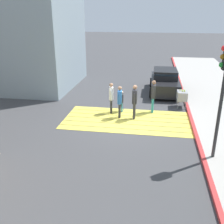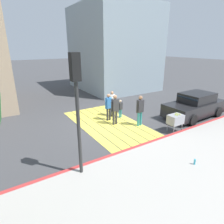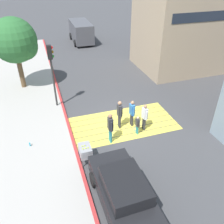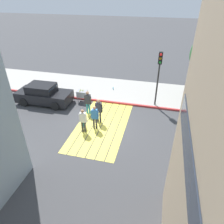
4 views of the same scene
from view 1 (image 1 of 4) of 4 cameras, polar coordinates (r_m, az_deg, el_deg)
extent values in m
plane|color=#424244|center=(13.60, 3.17, -1.75)|extent=(120.00, 120.00, 0.00)
cube|color=#EAD64C|center=(14.88, 3.75, 0.28)|extent=(6.40, 0.50, 0.01)
cube|color=#EAD64C|center=(14.36, 3.53, -0.48)|extent=(6.40, 0.50, 0.01)
cube|color=#EAD64C|center=(13.86, 3.30, -1.30)|extent=(6.40, 0.50, 0.01)
cube|color=#EAD64C|center=(13.35, 3.05, -2.18)|extent=(6.40, 0.50, 0.01)
cube|color=#EAD64C|center=(12.85, 2.78, -3.12)|extent=(6.40, 0.50, 0.01)
cube|color=#EAD64C|center=(12.35, 2.48, -4.15)|extent=(6.40, 0.50, 0.01)
cube|color=#BC3333|center=(13.67, 16.86, -2.26)|extent=(0.16, 40.00, 0.13)
cube|color=#8C9EA8|center=(20.84, -19.59, 16.52)|extent=(8.00, 7.00, 8.12)
cube|color=#232B38|center=(23.99, -15.64, 18.33)|extent=(6.80, 0.03, 0.70)
cube|color=black|center=(18.44, 11.25, 5.90)|extent=(1.86, 4.33, 0.80)
cube|color=black|center=(18.42, 11.38, 8.06)|extent=(1.56, 2.09, 0.60)
cube|color=#1E2833|center=(17.54, 11.49, 7.21)|extent=(1.48, 0.35, 0.49)
cylinder|color=black|center=(17.19, 8.42, 4.10)|extent=(0.23, 0.66, 0.66)
cylinder|color=black|center=(17.30, 14.28, 3.77)|extent=(0.23, 0.66, 0.66)
cylinder|color=black|center=(19.76, 8.48, 6.30)|extent=(0.23, 0.66, 0.66)
cylinder|color=black|center=(19.85, 13.60, 6.00)|extent=(0.23, 0.66, 0.66)
cylinder|color=#2D2D2D|center=(10.13, 21.93, -1.08)|extent=(0.12, 0.12, 3.40)
sphere|color=#FF2323|center=(9.52, 22.94, 12.50)|extent=(0.18, 0.18, 0.18)
sphere|color=#956310|center=(9.56, 22.71, 10.91)|extent=(0.18, 0.18, 0.18)
sphere|color=#188429|center=(9.60, 22.48, 9.33)|extent=(0.18, 0.18, 0.18)
cube|color=#99999E|center=(15.71, 14.80, 3.42)|extent=(0.56, 0.80, 0.50)
cylinder|color=#99999E|center=(15.53, 13.92, 1.46)|extent=(0.04, 0.04, 0.45)
cylinder|color=#99999E|center=(15.58, 15.56, 1.36)|extent=(0.04, 0.04, 0.45)
cylinder|color=#99999E|center=(16.14, 13.77, 2.20)|extent=(0.04, 0.04, 0.45)
cylinder|color=#99999E|center=(16.18, 15.35, 2.10)|extent=(0.04, 0.04, 0.45)
sphere|color=#CCE033|center=(15.79, 15.29, 4.54)|extent=(0.07, 0.07, 0.07)
sphere|color=#CCE033|center=(15.78, 14.85, 4.57)|extent=(0.07, 0.07, 0.07)
sphere|color=#CCE033|center=(15.77, 14.42, 4.60)|extent=(0.07, 0.07, 0.07)
sphere|color=#CCE033|center=(15.60, 15.35, 4.34)|extent=(0.07, 0.07, 0.07)
sphere|color=#CCE033|center=(15.59, 14.91, 4.36)|extent=(0.07, 0.07, 0.07)
cylinder|color=teal|center=(14.59, 8.70, 1.41)|extent=(0.13, 0.13, 0.85)
cylinder|color=teal|center=(14.76, 8.73, 1.64)|extent=(0.13, 0.13, 0.85)
cube|color=#333338|center=(14.44, 8.88, 4.44)|extent=(0.24, 0.38, 0.71)
sphere|color=#9E7051|center=(14.31, 8.99, 6.30)|extent=(0.22, 0.22, 0.22)
cylinder|color=#333338|center=(14.25, 8.84, 3.93)|extent=(0.09, 0.09, 0.60)
cylinder|color=#333338|center=(14.67, 8.89, 4.41)|extent=(0.09, 0.09, 0.60)
cylinder|color=#333338|center=(13.59, 4.76, 0.10)|extent=(0.13, 0.13, 0.85)
cylinder|color=#333338|center=(13.76, 4.84, 0.37)|extent=(0.13, 0.13, 0.85)
cube|color=#333338|center=(13.42, 4.90, 3.33)|extent=(0.23, 0.37, 0.71)
sphere|color=#9E7051|center=(13.29, 4.96, 5.32)|extent=(0.22, 0.22, 0.22)
cylinder|color=#333338|center=(13.24, 4.81, 2.77)|extent=(0.09, 0.09, 0.60)
cylinder|color=#333338|center=(13.65, 4.97, 3.32)|extent=(0.09, 0.09, 0.60)
cylinder|color=#333338|center=(13.70, 1.62, 0.24)|extent=(0.12, 0.12, 0.80)
cylinder|color=#333338|center=(13.87, 1.66, 0.49)|extent=(0.12, 0.12, 0.80)
cube|color=#3372BF|center=(13.55, 1.67, 3.26)|extent=(0.24, 0.36, 0.66)
sphere|color=#9E7051|center=(13.42, 1.69, 5.11)|extent=(0.21, 0.21, 0.21)
cylinder|color=#3372BF|center=(13.37, 1.62, 2.73)|extent=(0.09, 0.09, 0.56)
cylinder|color=#3372BF|center=(13.76, 1.72, 3.25)|extent=(0.09, 0.09, 0.56)
cylinder|color=#333338|center=(14.33, -0.18, 1.18)|extent=(0.12, 0.12, 0.79)
cylinder|color=#333338|center=(14.50, -0.15, 1.41)|extent=(0.12, 0.12, 0.79)
cube|color=white|center=(14.19, -0.17, 4.06)|extent=(0.26, 0.37, 0.66)
sphere|color=#9E7051|center=(14.06, -0.17, 5.82)|extent=(0.20, 0.20, 0.20)
cylinder|color=white|center=(14.01, -0.20, 3.56)|extent=(0.09, 0.09, 0.56)
cylinder|color=white|center=(14.40, -0.14, 4.04)|extent=(0.09, 0.09, 0.56)
cylinder|color=teal|center=(14.59, 2.13, 1.03)|extent=(0.08, 0.08, 0.56)
cylinder|color=teal|center=(14.70, 2.13, 1.19)|extent=(0.08, 0.08, 0.56)
cube|color=#333338|center=(14.48, 2.16, 3.02)|extent=(0.18, 0.26, 0.46)
sphere|color=beige|center=(14.39, 2.17, 4.24)|extent=(0.14, 0.14, 0.14)
cylinder|color=#333338|center=(14.35, 2.15, 2.65)|extent=(0.06, 0.06, 0.39)
cylinder|color=#333338|center=(14.64, 2.16, 3.02)|extent=(0.06, 0.06, 0.39)
cylinder|color=black|center=(14.42, 2.02, 1.58)|extent=(0.03, 0.03, 0.28)
torus|color=blue|center=(14.51, 2.01, 0.67)|extent=(0.28, 0.06, 0.28)
camera|label=2|loc=(10.54, 57.65, 6.96)|focal=30.64mm
camera|label=3|loc=(23.97, 18.71, 27.66)|focal=37.91mm
camera|label=4|loc=(15.39, -48.90, 24.96)|focal=32.87mm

